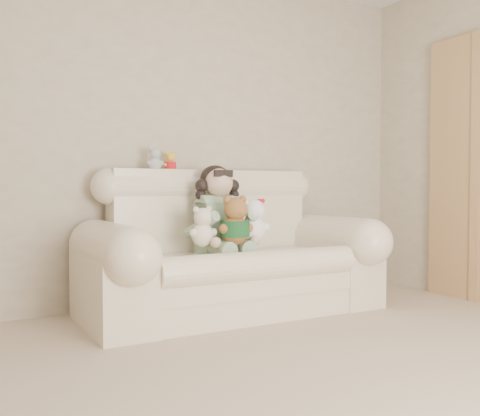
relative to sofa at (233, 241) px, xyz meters
name	(u,v)px	position (x,y,z in m)	size (l,w,h in m)	color
wall_back	(158,134)	(-0.37, 0.50, 0.78)	(4.50, 4.50, 0.00)	beige
sofa	(233,241)	(0.00, 0.00, 0.00)	(2.10, 0.95, 1.03)	#FFF5CD
door_panel	(478,167)	(1.85, -0.60, 0.54)	(0.06, 0.90, 2.10)	#9D6743
seated_child	(218,208)	(-0.08, 0.08, 0.23)	(0.39, 0.47, 0.65)	#27692B
brown_teddy	(235,216)	(-0.08, -0.17, 0.18)	(0.25, 0.20, 0.40)	brown
white_cat	(253,217)	(0.10, -0.11, 0.17)	(0.24, 0.19, 0.38)	white
cream_teddy	(202,223)	(-0.29, -0.11, 0.14)	(0.20, 0.15, 0.31)	white
yellow_mini_bear	(170,160)	(-0.32, 0.39, 0.58)	(0.11, 0.09, 0.17)	yellow
grey_mini_plush	(155,157)	(-0.46, 0.34, 0.60)	(0.13, 0.10, 0.20)	silver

